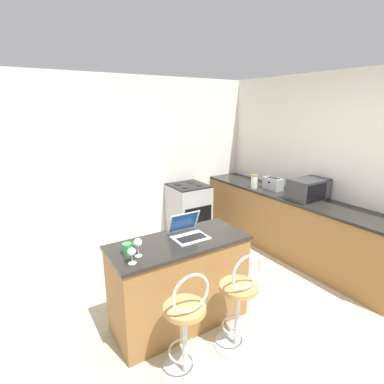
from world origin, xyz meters
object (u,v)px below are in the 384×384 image
at_px(bar_stool_near, 186,328).
at_px(wine_glass_short, 132,253).
at_px(microwave, 308,189).
at_px(stove_range, 189,211).
at_px(toaster, 273,184).
at_px(mug_green, 128,249).
at_px(bar_stool_far, 239,305).
at_px(wine_glass_tall, 138,243).
at_px(storage_jar, 254,181).
at_px(laptop, 188,231).

height_order(bar_stool_near, wine_glass_short, wine_glass_short).
height_order(microwave, stove_range, microwave).
bearing_deg(stove_range, wine_glass_short, -131.73).
distance_m(toaster, mug_green, 2.79).
relative_size(microwave, mug_green, 5.19).
relative_size(bar_stool_far, wine_glass_tall, 5.95).
bearing_deg(microwave, toaster, 91.81).
bearing_deg(storage_jar, laptop, -151.28).
height_order(bar_stool_far, wine_glass_tall, wine_glass_tall).
bearing_deg(mug_green, microwave, 4.53).
relative_size(bar_stool_near, wine_glass_short, 7.04).
relative_size(wine_glass_short, storage_jar, 0.64).
relative_size(laptop, mug_green, 3.23).
height_order(wine_glass_short, wine_glass_tall, wine_glass_tall).
relative_size(toaster, stove_range, 0.32).
bearing_deg(wine_glass_short, mug_green, 81.67).
distance_m(bar_stool_far, toaster, 2.41).
height_order(stove_range, wine_glass_short, wine_glass_short).
distance_m(toaster, wine_glass_short, 2.86).
bearing_deg(bar_stool_near, wine_glass_tall, 108.94).
bearing_deg(bar_stool_far, bar_stool_near, 180.00).
relative_size(microwave, wine_glass_tall, 3.29).
bearing_deg(bar_stool_near, storage_jar, 36.14).
height_order(bar_stool_near, toaster, toaster).
distance_m(bar_stool_far, wine_glass_short, 1.07).
height_order(laptop, toaster, laptop).
bearing_deg(mug_green, bar_stool_far, -36.22).
bearing_deg(toaster, bar_stool_near, -149.68).
relative_size(toaster, mug_green, 2.83).
bearing_deg(storage_jar, microwave, -76.44).
xyz_separation_m(bar_stool_far, stove_range, (0.91, 2.35, 0.00)).
relative_size(microwave, wine_glass_short, 3.90).
height_order(laptop, wine_glass_tall, laptop).
xyz_separation_m(microwave, toaster, (-0.02, 0.62, -0.05)).
height_order(laptop, stove_range, laptop).
height_order(bar_stool_near, wine_glass_tall, wine_glass_tall).
height_order(bar_stool_near, laptop, laptop).
height_order(bar_stool_near, bar_stool_far, same).
bearing_deg(microwave, bar_stool_near, -162.06).
xyz_separation_m(laptop, wine_glass_short, (-0.66, -0.21, 0.04)).
bearing_deg(laptop, wine_glass_short, -162.04).
relative_size(wine_glass_tall, mug_green, 1.58).
distance_m(wine_glass_tall, mug_green, 0.12).
relative_size(toaster, storage_jar, 1.36).
bearing_deg(mug_green, bar_stool_near, -67.62).
bearing_deg(storage_jar, toaster, -49.91).
distance_m(bar_stool_far, mug_green, 1.10).
bearing_deg(bar_stool_near, laptop, 57.53).
bearing_deg(wine_glass_tall, toaster, 19.46).
relative_size(laptop, wine_glass_short, 2.43).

